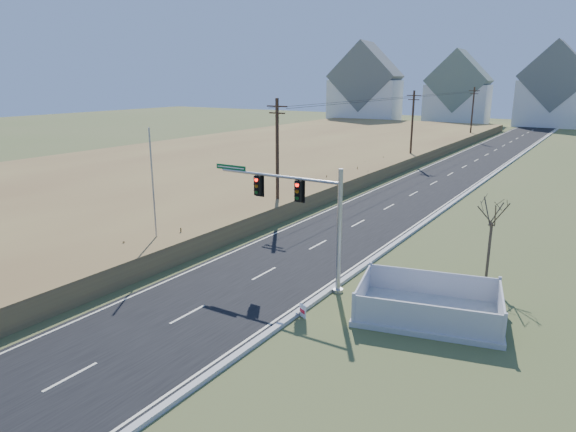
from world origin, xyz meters
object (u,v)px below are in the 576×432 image
(open_sign, at_px, (303,311))
(flagpole, at_px, (154,208))
(bare_tree, at_px, (493,210))
(traffic_signal_mast, at_px, (307,211))
(fence_enclosure, at_px, (428,311))

(open_sign, height_order, flagpole, flagpole)
(open_sign, distance_m, bare_tree, 11.35)
(open_sign, height_order, bare_tree, bare_tree)
(traffic_signal_mast, relative_size, open_sign, 13.38)
(fence_enclosure, bearing_deg, traffic_signal_mast, 164.09)
(traffic_signal_mast, xyz_separation_m, flagpole, (-9.68, -1.24, -0.86))
(flagpole, bearing_deg, bare_tree, 21.44)
(traffic_signal_mast, distance_m, open_sign, 5.29)
(traffic_signal_mast, distance_m, flagpole, 9.79)
(open_sign, bearing_deg, bare_tree, 83.03)
(traffic_signal_mast, relative_size, bare_tree, 1.65)
(open_sign, xyz_separation_m, flagpole, (-11.50, 2.15, 2.78))
(bare_tree, bearing_deg, open_sign, -123.46)
(open_sign, relative_size, bare_tree, 0.12)
(open_sign, bearing_deg, flagpole, -164.08)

